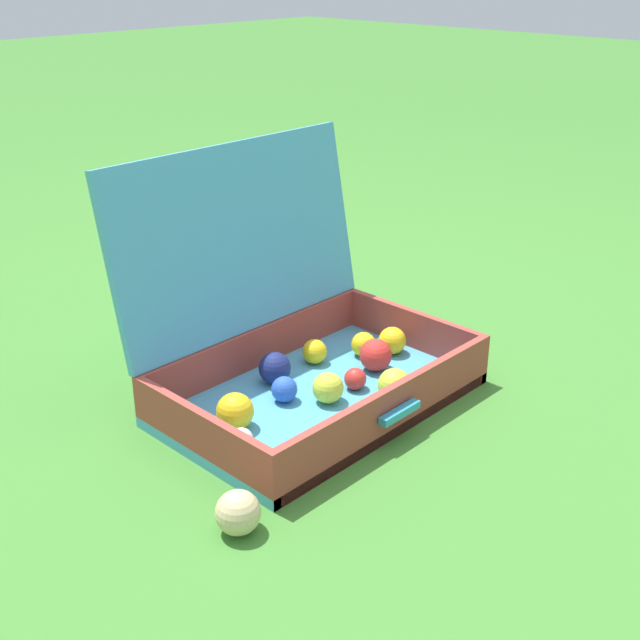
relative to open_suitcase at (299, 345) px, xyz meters
name	(u,v)px	position (x,y,z in m)	size (l,w,h in m)	color
ground_plane	(346,386)	(0.09, -0.06, -0.12)	(16.00, 16.00, 0.00)	#3D7A2D
open_suitcase	(299,345)	(0.00, 0.00, 0.00)	(0.67, 0.53, 0.53)	#4799C6
stray_ball_on_grass	(238,513)	(-0.42, -0.27, -0.08)	(0.08, 0.08, 0.08)	#D1B784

